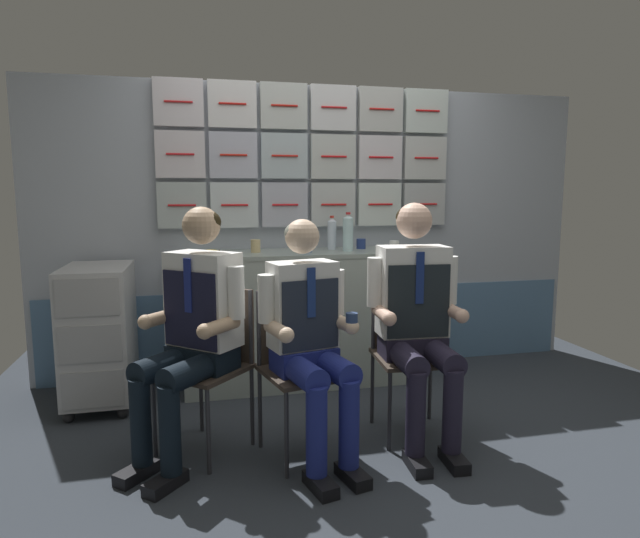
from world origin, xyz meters
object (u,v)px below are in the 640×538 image
object	(u,v)px
service_trolley	(99,331)
crew_member_left	(193,321)
crew_member_center	(310,332)
crew_member_near_trolley	(417,311)
folding_chair_near_trolley	(407,339)
folding_chair_left	(215,349)
water_bottle_blue_cap	(332,234)
snack_banana	(208,252)
espresso_cup_small	(256,246)
folding_chair_center	(297,351)

from	to	relation	value
service_trolley	crew_member_left	size ratio (longest dim) A/B	0.70
crew_member_center	crew_member_near_trolley	world-z (taller)	crew_member_near_trolley
folding_chair_near_trolley	crew_member_left	bearing A→B (deg)	-175.69
service_trolley	folding_chair_left	world-z (taller)	service_trolley
folding_chair_near_trolley	water_bottle_blue_cap	world-z (taller)	water_bottle_blue_cap
water_bottle_blue_cap	crew_member_near_trolley	bearing A→B (deg)	-81.07
crew_member_left	snack_banana	xyz separation A→B (m)	(0.10, 0.89, 0.25)
folding_chair_left	crew_member_left	xyz separation A→B (m)	(-0.11, -0.12, 0.19)
service_trolley	folding_chair_left	bearing A→B (deg)	-46.90
service_trolley	crew_member_left	distance (m)	1.08
crew_member_center	snack_banana	size ratio (longest dim) A/B	7.18
crew_member_near_trolley	crew_member_center	bearing A→B (deg)	-169.92
folding_chair_left	crew_member_left	size ratio (longest dim) A/B	0.66
folding_chair_left	snack_banana	xyz separation A→B (m)	(-0.00, 0.78, 0.44)
water_bottle_blue_cap	snack_banana	size ratio (longest dim) A/B	1.44
crew_member_center	folding_chair_near_trolley	world-z (taller)	crew_member_center
crew_member_near_trolley	espresso_cup_small	bearing A→B (deg)	124.75
folding_chair_center	crew_member_near_trolley	distance (m)	0.69
folding_chair_center	water_bottle_blue_cap	xyz separation A→B (m)	(0.47, 1.11, 0.54)
folding_chair_left	espresso_cup_small	size ratio (longest dim) A/B	9.61
crew_member_left	folding_chair_left	bearing A→B (deg)	48.07
crew_member_left	water_bottle_blue_cap	bearing A→B (deg)	47.51
service_trolley	folding_chair_center	world-z (taller)	service_trolley
folding_chair_center	water_bottle_blue_cap	size ratio (longest dim) A/B	3.47
crew_member_near_trolley	snack_banana	world-z (taller)	crew_member_near_trolley
crew_member_left	snack_banana	distance (m)	0.94
service_trolley	water_bottle_blue_cap	bearing A→B (deg)	8.10
service_trolley	crew_member_left	bearing A→B (deg)	-55.57
crew_member_near_trolley	espresso_cup_small	distance (m)	1.35
crew_member_near_trolley	water_bottle_blue_cap	size ratio (longest dim) A/B	5.32
water_bottle_blue_cap	snack_banana	world-z (taller)	water_bottle_blue_cap
folding_chair_left	folding_chair_near_trolley	size ratio (longest dim) A/B	1.00
crew_member_left	folding_chair_near_trolley	xyz separation A→B (m)	(1.20, 0.09, -0.19)
folding_chair_near_trolley	water_bottle_blue_cap	bearing A→B (deg)	100.89
snack_banana	espresso_cup_small	bearing A→B (deg)	20.29
water_bottle_blue_cap	folding_chair_near_trolley	bearing A→B (deg)	-79.11
folding_chair_center	crew_member_near_trolley	world-z (taller)	crew_member_near_trolley
folding_chair_center	snack_banana	xyz separation A→B (m)	(-0.43, 0.91, 0.44)
service_trolley	espresso_cup_small	world-z (taller)	espresso_cup_small
crew_member_center	folding_chair_center	bearing A→B (deg)	103.87
crew_member_center	snack_banana	xyz separation A→B (m)	(-0.47, 1.07, 0.30)
espresso_cup_small	folding_chair_near_trolley	bearing A→B (deg)	-50.54
folding_chair_center	snack_banana	world-z (taller)	snack_banana
folding_chair_near_trolley	folding_chair_center	bearing A→B (deg)	-170.82
folding_chair_center	crew_member_near_trolley	size ratio (longest dim) A/B	0.65
folding_chair_left	folding_chair_center	world-z (taller)	same
water_bottle_blue_cap	service_trolley	bearing A→B (deg)	-171.90
crew_member_center	snack_banana	bearing A→B (deg)	113.51
service_trolley	folding_chair_near_trolley	distance (m)	1.95
folding_chair_left	service_trolley	bearing A→B (deg)	133.10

